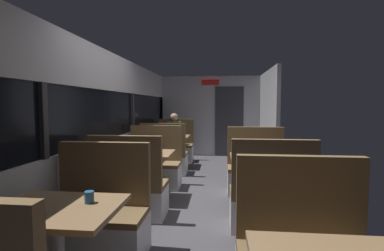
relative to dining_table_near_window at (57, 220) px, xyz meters
The scene contains 17 objects.
ground_plane 2.36m from the dining_table_near_window, 66.82° to the left, with size 3.30×9.20×0.02m, color #423F44.
carriage_window_panel_left 2.21m from the dining_table_near_window, 104.90° to the left, with size 0.09×8.48×2.30m.
carriage_end_bulkhead 6.38m from the dining_table_near_window, 81.37° to the left, with size 2.90×0.11×2.30m.
carriage_aisle_panel_right 5.63m from the dining_table_near_window, 65.26° to the left, with size 0.08×2.40×2.30m, color #B2B2B7.
dining_table_near_window is the anchor object (origin of this frame).
bench_near_window_facing_entry 0.77m from the dining_table_near_window, 90.00° to the left, with size 0.95×0.50×1.10m.
dining_table_mid_window 2.34m from the dining_table_near_window, 90.00° to the left, with size 0.90×0.70×0.74m.
bench_mid_window_facing_end 1.67m from the dining_table_near_window, 90.00° to the left, with size 0.95×0.50×1.10m.
bench_mid_window_facing_entry 3.06m from the dining_table_near_window, 90.00° to the left, with size 0.95×0.50×1.10m.
dining_table_far_window 4.68m from the dining_table_near_window, 90.00° to the left, with size 0.90×0.70×0.74m.
bench_far_window_facing_end 4.00m from the dining_table_near_window, 90.00° to the left, with size 0.95×0.50×1.10m.
bench_far_window_facing_entry 5.39m from the dining_table_near_window, 90.00° to the left, with size 0.95×0.50×1.10m.
dining_table_rear_aisle 2.79m from the dining_table_near_window, 50.10° to the left, with size 0.90×0.70×0.74m.
bench_rear_aisle_facing_end 2.32m from the dining_table_near_window, 38.85° to the left, with size 0.95×0.50×1.10m.
bench_rear_aisle_facing_entry 3.37m from the dining_table_near_window, 57.78° to the left, with size 0.95×0.50×1.10m.
seated_passenger 5.31m from the dining_table_near_window, 90.00° to the left, with size 0.47×0.55×1.26m.
coffee_cup_primary 0.27m from the dining_table_near_window, 26.12° to the left, with size 0.07×0.07×0.09m.
Camera 1 is at (0.29, -3.98, 1.48)m, focal length 26.30 mm.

